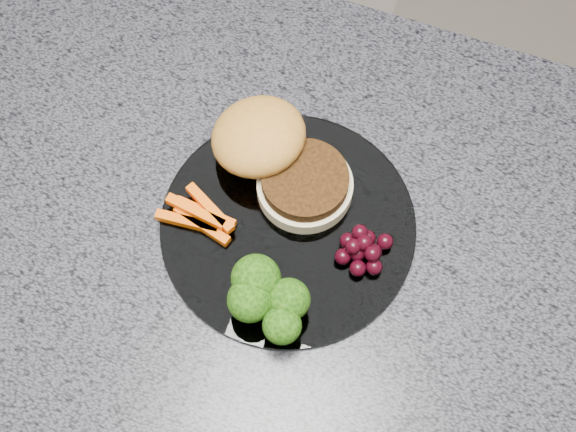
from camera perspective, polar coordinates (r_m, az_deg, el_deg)
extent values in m
plane|color=gray|center=(1.69, -3.23, -12.21)|extent=(4.00, 4.00, 0.00)
cube|color=brown|center=(1.27, -4.24, -8.08)|extent=(1.20, 0.60, 0.86)
cube|color=#4A4B54|center=(0.85, -6.27, 0.52)|extent=(1.20, 0.60, 0.04)
cylinder|color=white|center=(0.81, 0.00, -0.67)|extent=(0.26, 0.26, 0.01)
cylinder|color=beige|center=(0.82, 1.20, 2.08)|extent=(0.12, 0.12, 0.02)
cylinder|color=#42260C|center=(0.80, 1.23, 2.59)|extent=(0.11, 0.11, 0.01)
ellipsoid|color=#C17830|center=(0.82, -2.11, 5.43)|extent=(0.12, 0.12, 0.05)
cube|color=#F85E04|center=(0.82, -5.89, 0.21)|extent=(0.07, 0.01, 0.01)
cube|color=#F85E04|center=(0.81, -6.13, -0.63)|extent=(0.07, 0.03, 0.01)
cube|color=#F85E04|center=(0.81, -7.18, -0.41)|extent=(0.07, 0.02, 0.01)
cube|color=#F85E04|center=(0.81, -5.56, 0.56)|extent=(0.06, 0.04, 0.01)
cube|color=#F85E04|center=(0.81, -6.57, 0.31)|extent=(0.07, 0.02, 0.01)
cylinder|color=olive|center=(0.78, -2.23, -5.10)|extent=(0.02, 0.02, 0.02)
ellipsoid|color=#103507|center=(0.75, -2.30, -4.46)|extent=(0.05, 0.05, 0.04)
cylinder|color=olive|center=(0.77, 0.04, -6.50)|extent=(0.01, 0.01, 0.02)
ellipsoid|color=#103507|center=(0.75, 0.04, -5.95)|extent=(0.04, 0.04, 0.04)
cylinder|color=olive|center=(0.77, -2.65, -6.55)|extent=(0.02, 0.02, 0.02)
ellipsoid|color=#103507|center=(0.75, -2.73, -5.99)|extent=(0.04, 0.04, 0.04)
cylinder|color=olive|center=(0.76, -0.42, -8.25)|extent=(0.01, 0.01, 0.02)
ellipsoid|color=#103507|center=(0.74, -0.43, -7.78)|extent=(0.04, 0.04, 0.03)
sphere|color=black|center=(0.79, 4.96, -2.65)|extent=(0.02, 0.02, 0.02)
sphere|color=black|center=(0.80, 6.11, -2.54)|extent=(0.02, 0.02, 0.02)
sphere|color=black|center=(0.80, 5.68, -1.56)|extent=(0.02, 0.02, 0.02)
sphere|color=black|center=(0.80, 4.28, -1.76)|extent=(0.02, 0.02, 0.02)
sphere|color=black|center=(0.79, 3.92, -2.89)|extent=(0.02, 0.02, 0.02)
sphere|color=black|center=(0.79, 4.99, -3.72)|extent=(0.02, 0.02, 0.02)
sphere|color=black|center=(0.79, 6.15, -3.60)|extent=(0.02, 0.02, 0.02)
sphere|color=black|center=(0.80, 6.92, -1.81)|extent=(0.02, 0.02, 0.02)
sphere|color=black|center=(0.78, 5.45, -1.89)|extent=(0.02, 0.02, 0.02)
sphere|color=black|center=(0.78, 4.66, -2.16)|extent=(0.02, 0.02, 0.02)
sphere|color=black|center=(0.78, 6.03, -2.66)|extent=(0.02, 0.02, 0.02)
sphere|color=black|center=(0.79, 5.13, -1.15)|extent=(0.02, 0.02, 0.02)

